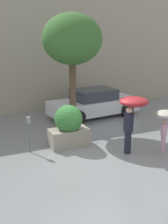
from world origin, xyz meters
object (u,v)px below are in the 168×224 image
Objects in this scene: person_child at (166,118)px; parking_meter at (29,127)px; parked_car_near at (94,104)px; planter_box at (69,126)px; person_adult at (132,110)px; street_tree at (72,40)px.

person_child reaches higher than parking_meter.
parking_meter is at bearing 122.14° from parked_car_near.
person_adult reaches higher than planter_box.
planter_box is at bearing 123.30° from person_child.
person_child is 4.56m from street_tree.
planter_box is at bearing 162.98° from person_adult.
parked_car_near is 5.00m from parking_meter.
planter_box is 1.41m from parking_meter.
planter_box is 0.32× the size of street_tree.
street_tree is at bearing 129.71° from person_adult.
parking_meter is (-2.20, -1.60, -2.72)m from street_tree.
parking_meter is (-3.02, 1.43, -0.61)m from person_adult.
street_tree is 3.85m from parking_meter.
person_adult is at bearing -74.90° from street_tree.
person_child is 1.12× the size of parking_meter.
street_tree is (0.81, 1.59, 2.88)m from planter_box.
parking_meter is (-3.90, -3.11, 0.27)m from parked_car_near.
planter_box is 0.77× the size of person_adult.
person_adult reaches higher than person_child.
parked_car_near is 3.66× the size of parking_meter.
planter_box is 2.31m from person_adult.
person_child is 4.53m from parking_meter.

